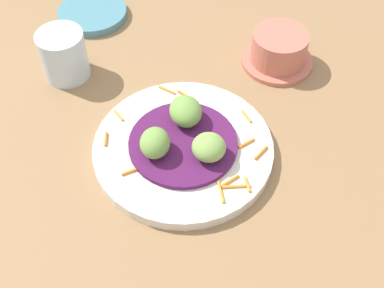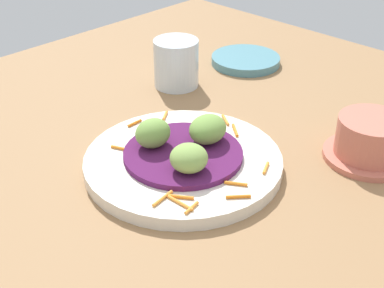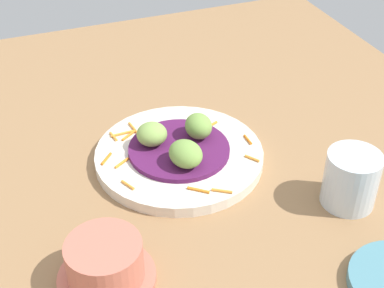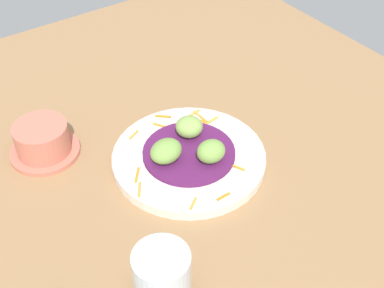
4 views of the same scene
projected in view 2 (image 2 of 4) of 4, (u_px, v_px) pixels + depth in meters
table_surface at (209, 181)px, 70.97cm from camera, size 110.00×110.00×2.00cm
main_plate at (183, 162)px, 71.31cm from camera, size 25.73×25.73×1.75cm
cabbage_bed at (183, 154)px, 70.65cm from camera, size 15.46×15.46×0.77cm
carrot_garnish at (194, 164)px, 68.97cm from camera, size 23.17×21.85×0.40cm
guac_scoop_left at (188, 158)px, 66.07cm from camera, size 6.28×6.28×3.38cm
guac_scoop_center at (208, 129)px, 71.78cm from camera, size 5.61×6.33×3.60cm
guac_scoop_right at (153, 133)px, 70.72cm from camera, size 4.44×5.08×3.78cm
side_plate_small at (246, 60)px, 100.96cm from camera, size 12.57×12.57×1.44cm
terracotta_bowl at (370, 140)px, 72.38cm from camera, size 11.88×11.88×5.92cm
water_glass at (176, 63)px, 91.43cm from camera, size 7.50×7.50×7.99cm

